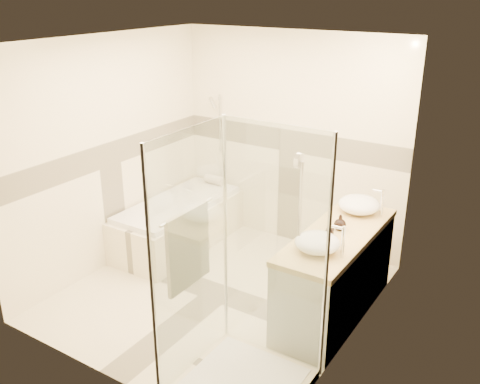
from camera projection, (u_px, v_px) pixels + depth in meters
The scene contains 12 objects.
room at pixel (222, 178), 4.99m from camera, with size 2.82×3.02×2.52m.
bathtub at pixel (179, 221), 6.38m from camera, with size 0.75×1.70×0.56m.
vanity at pixel (335, 274), 4.99m from camera, with size 0.58×1.62×0.85m.
shower_enclosure at pixel (235, 325), 4.11m from camera, with size 0.96×0.93×2.04m.
vessel_sink_near at pixel (359, 204), 5.24m from camera, with size 0.41×0.41×0.16m, color white.
vessel_sink_far at pixel (317, 242), 4.49m from camera, with size 0.39×0.39×0.15m, color white.
faucet_near at pixel (381, 201), 5.11m from camera, with size 0.12×0.03×0.28m.
faucet_far at pixel (342, 239), 4.35m from camera, with size 0.12×0.03×0.28m.
amenity_bottle_a at pixel (330, 232), 4.69m from camera, with size 0.07×0.07×0.15m, color black.
amenity_bottle_b at pixel (340, 222), 4.87m from camera, with size 0.11×0.11×0.14m, color black.
folded_towels at pixel (361, 206), 5.31m from camera, with size 0.14×0.23×0.07m, color white.
rolled_towel at pixel (214, 180), 6.81m from camera, with size 0.11×0.11×0.25m, color white.
Camera 1 is at (2.72, -3.85, 2.96)m, focal length 40.00 mm.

